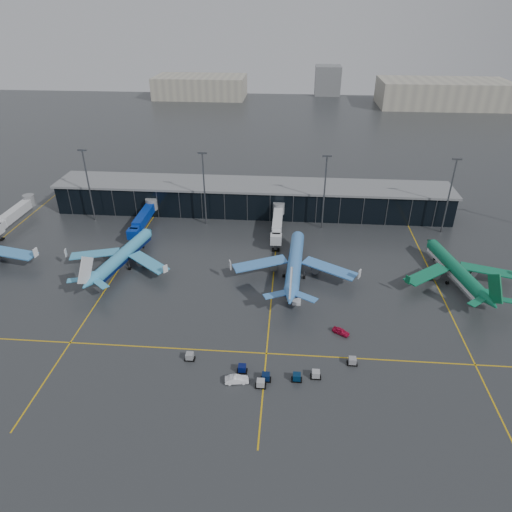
# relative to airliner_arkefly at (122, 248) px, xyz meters

# --- Properties ---
(ground) EXTENTS (600.00, 600.00, 0.00)m
(ground) POSITION_rel_airliner_arkefly_xyz_m (33.89, -19.88, -5.82)
(ground) COLOR #282B2D
(ground) RESTS_ON ground
(terminal_pier) EXTENTS (142.00, 17.00, 10.70)m
(terminal_pier) POSITION_rel_airliner_arkefly_xyz_m (33.89, 42.12, -0.40)
(terminal_pier) COLOR black
(terminal_pier) RESTS_ON ground
(jet_bridges) EXTENTS (94.00, 27.50, 7.20)m
(jet_bridges) POSITION_rel_airliner_arkefly_xyz_m (-1.11, 23.11, -1.27)
(jet_bridges) COLOR #595B60
(jet_bridges) RESTS_ON ground
(flood_masts) EXTENTS (203.00, 0.50, 25.50)m
(flood_masts) POSITION_rel_airliner_arkefly_xyz_m (38.89, 30.12, 7.99)
(flood_masts) COLOR #595B60
(flood_masts) RESTS_ON ground
(distant_hangars) EXTENTS (260.00, 71.00, 22.00)m
(distant_hangars) POSITION_rel_airliner_arkefly_xyz_m (83.83, 250.20, 2.97)
(distant_hangars) COLOR #B2AD99
(distant_hangars) RESTS_ON ground
(taxi_lines) EXTENTS (220.00, 120.00, 0.02)m
(taxi_lines) POSITION_rel_airliner_arkefly_xyz_m (43.89, -9.27, -5.81)
(taxi_lines) COLOR gold
(taxi_lines) RESTS_ON ground
(airliner_arkefly) EXTENTS (40.38, 43.95, 11.65)m
(airliner_arkefly) POSITION_rel_airliner_arkefly_xyz_m (0.00, 0.00, 0.00)
(airliner_arkefly) COLOR #3FA0D0
(airliner_arkefly) RESTS_ON ground
(airliner_klm_near) EXTENTS (38.82, 43.63, 12.82)m
(airliner_klm_near) POSITION_rel_airliner_arkefly_xyz_m (49.78, -0.84, 0.59)
(airliner_klm_near) COLOR #4082D2
(airliner_klm_near) RESTS_ON ground
(airliner_aer_lingus) EXTENTS (40.32, 43.92, 11.67)m
(airliner_aer_lingus) POSITION_rel_airliner_arkefly_xyz_m (93.97, -0.29, 0.01)
(airliner_aer_lingus) COLOR #0D6E49
(airliner_aer_lingus) RESTS_ON ground
(baggage_carts) EXTENTS (37.30, 9.62, 1.70)m
(baggage_carts) POSITION_rel_airliner_arkefly_xyz_m (45.95, -41.09, -5.06)
(baggage_carts) COLOR black
(baggage_carts) RESTS_ON ground
(mobile_airstair) EXTENTS (2.31, 3.27, 3.45)m
(mobile_airstair) POSITION_rel_airliner_arkefly_xyz_m (50.47, -14.62, -5.05)
(mobile_airstair) COLOR silver
(mobile_airstair) RESTS_ON ground
(service_van_red) EXTENTS (4.34, 3.67, 1.40)m
(service_van_red) POSITION_rel_airliner_arkefly_xyz_m (60.88, -26.64, -5.12)
(service_van_red) COLOR #B80E36
(service_van_red) RESTS_ON ground
(service_van_white) EXTENTS (5.04, 2.42, 1.59)m
(service_van_white) POSITION_rel_airliner_arkefly_xyz_m (38.35, -44.09, -5.03)
(service_van_white) COLOR white
(service_van_white) RESTS_ON ground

